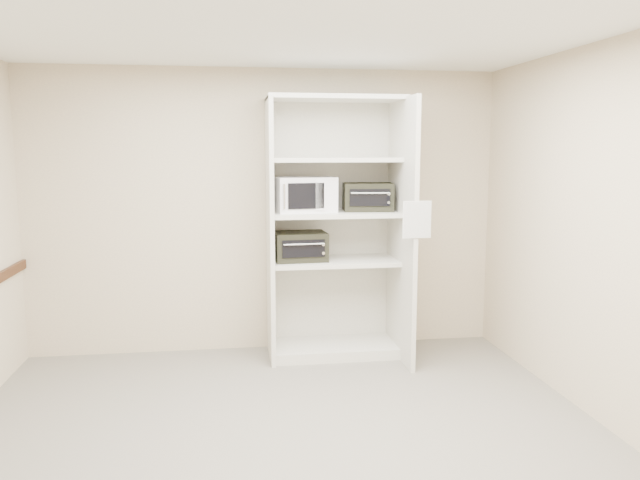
{
  "coord_description": "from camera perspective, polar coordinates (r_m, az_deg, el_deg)",
  "views": [
    {
      "loc": [
        -0.35,
        -3.99,
        1.94
      ],
      "look_at": [
        0.43,
        1.33,
        1.16
      ],
      "focal_mm": 35.0,
      "sensor_mm": 36.0,
      "label": 1
    }
  ],
  "objects": [
    {
      "name": "toaster_oven_lower",
      "position": [
        5.79,
        -1.83,
        -0.57
      ],
      "size": [
        0.49,
        0.39,
        0.26
      ],
      "primitive_type": "cube",
      "rotation": [
        0.0,
        0.0,
        0.06
      ],
      "color": "black",
      "rests_on": "shelving_unit"
    },
    {
      "name": "wall_front",
      "position": [
        2.1,
        1.55,
        -8.1
      ],
      "size": [
        4.5,
        0.02,
        2.7
      ],
      "primitive_type": "cube",
      "color": "beige",
      "rests_on": "ground"
    },
    {
      "name": "wall_back",
      "position": [
        6.03,
        -4.98,
        2.61
      ],
      "size": [
        4.5,
        0.02,
        2.7
      ],
      "primitive_type": "cube",
      "color": "beige",
      "rests_on": "ground"
    },
    {
      "name": "shelving_unit",
      "position": [
        5.84,
        1.75,
        0.29
      ],
      "size": [
        1.24,
        0.92,
        2.42
      ],
      "color": "silver",
      "rests_on": "floor"
    },
    {
      "name": "ceiling",
      "position": [
        4.07,
        -3.47,
        18.97
      ],
      "size": [
        4.5,
        4.0,
        0.01
      ],
      "primitive_type": "cube",
      "color": "white"
    },
    {
      "name": "microwave",
      "position": [
        5.79,
        -1.47,
        4.2
      ],
      "size": [
        0.58,
        0.47,
        0.32
      ],
      "primitive_type": "cube",
      "rotation": [
        0.0,
        0.0,
        0.13
      ],
      "color": "white",
      "rests_on": "shelving_unit"
    },
    {
      "name": "floor",
      "position": [
        4.45,
        -3.15,
        -17.62
      ],
      "size": [
        4.5,
        4.0,
        0.01
      ],
      "primitive_type": "cube",
      "color": "slate",
      "rests_on": "ground"
    },
    {
      "name": "paper_sign",
      "position": [
        5.33,
        8.86,
        1.86
      ],
      "size": [
        0.24,
        0.02,
        0.31
      ],
      "primitive_type": "cube",
      "rotation": [
        0.0,
        0.0,
        0.05
      ],
      "color": "white",
      "rests_on": "shelving_unit"
    },
    {
      "name": "toaster_oven_upper",
      "position": [
        5.9,
        4.39,
        3.96
      ],
      "size": [
        0.49,
        0.39,
        0.26
      ],
      "primitive_type": "cube",
      "rotation": [
        0.0,
        0.0,
        -0.11
      ],
      "color": "black",
      "rests_on": "shelving_unit"
    },
    {
      "name": "wall_right",
      "position": [
        4.8,
        24.55,
        0.43
      ],
      "size": [
        0.02,
        4.0,
        2.7
      ],
      "primitive_type": "cube",
      "color": "beige",
      "rests_on": "ground"
    }
  ]
}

